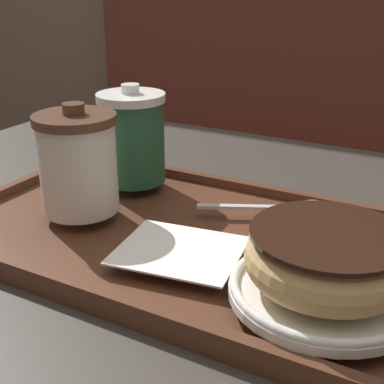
% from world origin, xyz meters
% --- Properties ---
extents(booth_bench, '(1.52, 0.44, 1.00)m').
position_xyz_m(booth_bench, '(-0.09, 0.87, 0.32)').
color(booth_bench, brown).
rests_on(booth_bench, ground_plane).
extents(cafe_table, '(1.03, 0.83, 0.71)m').
position_xyz_m(cafe_table, '(0.00, 0.00, 0.55)').
color(cafe_table, '#38332D').
rests_on(cafe_table, ground_plane).
extents(serving_tray, '(0.54, 0.31, 0.02)m').
position_xyz_m(serving_tray, '(0.02, -0.02, 0.71)').
color(serving_tray, '#512D1E').
rests_on(serving_tray, cafe_table).
extents(napkin_paper, '(0.13, 0.12, 0.00)m').
position_xyz_m(napkin_paper, '(0.04, -0.08, 0.73)').
color(napkin_paper, white).
rests_on(napkin_paper, serving_tray).
extents(coffee_cup_front, '(0.09, 0.09, 0.12)m').
position_xyz_m(coffee_cup_front, '(-0.11, -0.04, 0.79)').
color(coffee_cup_front, white).
rests_on(coffee_cup_front, serving_tray).
extents(coffee_cup_rear, '(0.09, 0.09, 0.13)m').
position_xyz_m(coffee_cup_rear, '(-0.11, 0.06, 0.79)').
color(coffee_cup_rear, '#235638').
rests_on(coffee_cup_rear, serving_tray).
extents(plate_with_chocolate_donut, '(0.16, 0.16, 0.01)m').
position_xyz_m(plate_with_chocolate_donut, '(0.19, -0.09, 0.74)').
color(plate_with_chocolate_donut, white).
rests_on(plate_with_chocolate_donut, serving_tray).
extents(donut_chocolate_glazed, '(0.13, 0.13, 0.05)m').
position_xyz_m(donut_chocolate_glazed, '(0.19, -0.09, 0.77)').
color(donut_chocolate_glazed, '#DBB270').
rests_on(donut_chocolate_glazed, plate_with_chocolate_donut).
extents(spoon, '(0.14, 0.08, 0.01)m').
position_xyz_m(spoon, '(0.11, 0.07, 0.74)').
color(spoon, silver).
rests_on(spoon, serving_tray).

